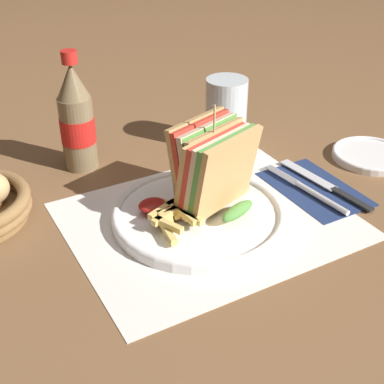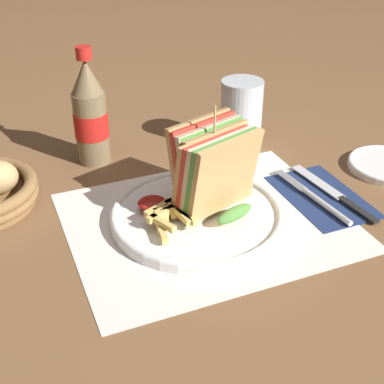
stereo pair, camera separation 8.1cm
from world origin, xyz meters
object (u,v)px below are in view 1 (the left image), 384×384
plate_main (198,215)px  side_saucer (372,155)px  club_sandwich (214,168)px  glass_near (226,118)px  fork (313,193)px  coke_bottle_near (77,120)px  knife (325,184)px

plate_main → side_saucer: bearing=2.7°
club_sandwich → glass_near: club_sandwich is taller
club_sandwich → side_saucer: size_ratio=1.17×
plate_main → club_sandwich: size_ratio=1.62×
fork → coke_bottle_near: bearing=130.2°
plate_main → side_saucer: (0.38, 0.02, -0.00)m
coke_bottle_near → side_saucer: bearing=-26.3°
knife → side_saucer: (0.14, 0.04, 0.00)m
club_sandwich → glass_near: bearing=53.1°
knife → coke_bottle_near: 0.44m
plate_main → side_saucer: plate_main is taller
plate_main → fork: plate_main is taller
club_sandwich → fork: bearing=-14.2°
fork → knife: 0.04m
knife → glass_near: bearing=100.7°
side_saucer → glass_near: bearing=139.0°
club_sandwich → fork: (0.17, -0.04, -0.07)m
fork → coke_bottle_near: 0.42m
fork → knife: (0.04, 0.02, -0.00)m
knife → glass_near: size_ratio=1.53×
plate_main → club_sandwich: club_sandwich is taller
coke_bottle_near → glass_near: bearing=-11.7°
fork → plate_main: bearing=165.0°
glass_near → side_saucer: bearing=-41.0°
fork → club_sandwich: bearing=160.3°
fork → side_saucer: 0.19m
glass_near → side_saucer: (0.21, -0.18, -0.05)m
fork → coke_bottle_near: coke_bottle_near is taller
side_saucer → club_sandwich: bearing=-178.5°
knife → side_saucer: size_ratio=1.46×
club_sandwich → coke_bottle_near: coke_bottle_near is taller
plate_main → glass_near: 0.27m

